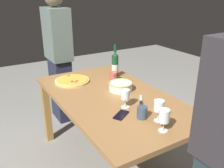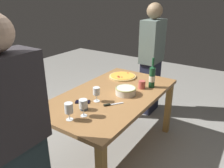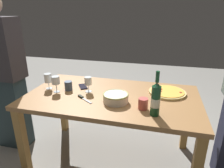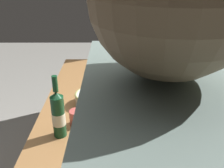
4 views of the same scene
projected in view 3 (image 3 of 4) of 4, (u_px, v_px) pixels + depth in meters
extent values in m
plane|color=gray|center=(112.00, 159.00, 2.15)|extent=(8.00, 8.00, 0.00)
cube|color=#996A3D|center=(112.00, 97.00, 1.89)|extent=(1.60, 0.90, 0.04)
cube|color=#A07338|center=(23.00, 143.00, 1.84)|extent=(0.07, 0.07, 0.71)
cube|color=#A07338|center=(63.00, 105.00, 2.55)|extent=(0.07, 0.07, 0.71)
cube|color=#A07338|center=(186.00, 121.00, 2.21)|extent=(0.07, 0.07, 0.71)
cylinder|color=#D7BA70|center=(167.00, 92.00, 1.92)|extent=(0.35, 0.35, 0.02)
cylinder|color=gold|center=(167.00, 91.00, 1.91)|extent=(0.31, 0.31, 0.01)
cylinder|color=#A33D2A|center=(161.00, 91.00, 1.90)|extent=(0.02, 0.02, 0.00)
cylinder|color=#AF3020|center=(181.00, 92.00, 1.87)|extent=(0.03, 0.03, 0.00)
cylinder|color=#A43029|center=(158.00, 90.00, 1.93)|extent=(0.03, 0.03, 0.00)
cylinder|color=#AC2E1C|center=(161.00, 89.00, 1.95)|extent=(0.03, 0.03, 0.00)
cylinder|color=silver|center=(116.00, 98.00, 1.74)|extent=(0.22, 0.22, 0.08)
torus|color=tan|center=(116.00, 94.00, 1.72)|extent=(0.22, 0.22, 0.01)
cylinder|color=#134224|center=(155.00, 101.00, 1.49)|extent=(0.07, 0.07, 0.23)
cone|color=#134224|center=(157.00, 85.00, 1.45)|extent=(0.07, 0.07, 0.03)
cylinder|color=#134224|center=(158.00, 77.00, 1.43)|extent=(0.03, 0.03, 0.08)
cylinder|color=silver|center=(155.00, 102.00, 1.50)|extent=(0.07, 0.07, 0.07)
cylinder|color=white|center=(57.00, 92.00, 1.96)|extent=(0.06, 0.06, 0.00)
cylinder|color=white|center=(56.00, 88.00, 1.94)|extent=(0.01, 0.01, 0.08)
cylinder|color=white|center=(56.00, 80.00, 1.91)|extent=(0.08, 0.08, 0.08)
cylinder|color=maroon|center=(56.00, 82.00, 1.92)|extent=(0.07, 0.07, 0.04)
cylinder|color=white|center=(49.00, 88.00, 2.03)|extent=(0.06, 0.06, 0.00)
cylinder|color=white|center=(49.00, 85.00, 2.02)|extent=(0.01, 0.01, 0.07)
cylinder|color=white|center=(48.00, 78.00, 1.99)|extent=(0.07, 0.07, 0.09)
cylinder|color=white|center=(89.00, 91.00, 1.96)|extent=(0.07, 0.07, 0.00)
cylinder|color=white|center=(88.00, 88.00, 1.95)|extent=(0.01, 0.01, 0.07)
cylinder|color=white|center=(88.00, 81.00, 1.92)|extent=(0.07, 0.07, 0.08)
cylinder|color=#BC4E46|center=(143.00, 104.00, 1.61)|extent=(0.08, 0.08, 0.09)
cylinder|color=#39495E|center=(68.00, 86.00, 1.99)|extent=(0.08, 0.08, 0.09)
cube|color=black|center=(83.00, 87.00, 2.08)|extent=(0.14, 0.16, 0.01)
cube|color=silver|center=(87.00, 100.00, 1.77)|extent=(0.13, 0.10, 0.01)
cube|color=black|center=(81.00, 96.00, 1.84)|extent=(0.07, 0.06, 0.02)
cube|color=#243338|center=(11.00, 112.00, 2.27)|extent=(0.37, 0.20, 0.82)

